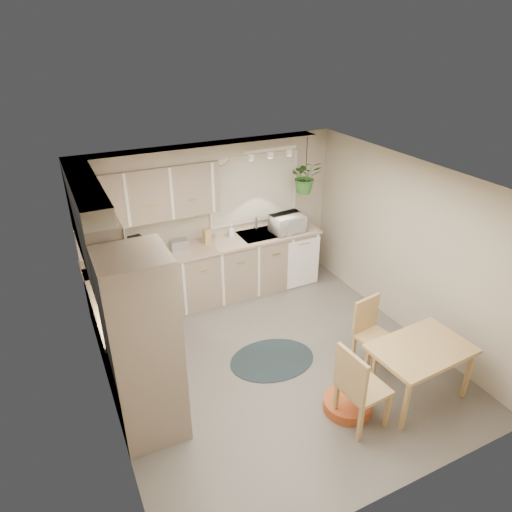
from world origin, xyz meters
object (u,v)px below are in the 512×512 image
(pet_bed, at_px, (347,404))
(microwave, at_px, (288,221))
(dining_table, at_px, (417,371))
(chair_back, at_px, (376,336))
(braided_rug, at_px, (272,360))
(chair_left, at_px, (364,386))

(pet_bed, bearing_deg, microwave, 74.85)
(dining_table, height_order, chair_back, chair_back)
(chair_back, distance_m, braided_rug, 1.35)
(braided_rug, distance_m, microwave, 2.28)
(chair_back, height_order, braided_rug, chair_back)
(chair_left, relative_size, microwave, 1.94)
(chair_left, bearing_deg, braided_rug, -167.99)
(chair_left, bearing_deg, dining_table, 89.04)
(microwave, bearing_deg, chair_back, -96.40)
(chair_back, xyz_separation_m, pet_bed, (-0.72, -0.47, -0.39))
(chair_left, distance_m, chair_back, 0.97)
(dining_table, distance_m, braided_rug, 1.77)
(braided_rug, bearing_deg, dining_table, -46.47)
(dining_table, relative_size, chair_back, 1.20)
(chair_back, relative_size, microwave, 1.76)
(dining_table, xyz_separation_m, chair_back, (-0.10, 0.62, 0.11))
(dining_table, xyz_separation_m, braided_rug, (-1.20, 1.26, -0.34))
(chair_back, xyz_separation_m, microwave, (0.02, 2.29, 0.66))
(dining_table, height_order, pet_bed, dining_table)
(dining_table, distance_m, chair_back, 0.64)
(pet_bed, height_order, microwave, microwave)
(chair_left, xyz_separation_m, microwave, (0.73, 2.97, 0.61))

